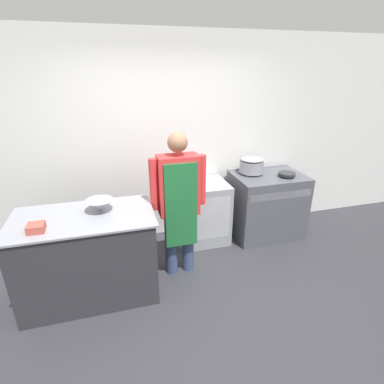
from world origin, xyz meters
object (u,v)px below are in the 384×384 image
object	(u,v)px
fridge_unit	(205,212)
stock_pot	(252,165)
stove	(266,205)
plastic_tub	(36,228)
saute_pan	(287,174)
mixing_bowl	(100,206)
person_cook	(179,199)

from	to	relation	value
fridge_unit	stock_pot	bearing A→B (deg)	3.77
stove	fridge_unit	world-z (taller)	stove
plastic_tub	saute_pan	xyz separation A→B (m)	(2.95, 0.73, -0.02)
plastic_tub	mixing_bowl	bearing A→B (deg)	26.45
plastic_tub	stock_pot	bearing A→B (deg)	21.01
mixing_bowl	saute_pan	xyz separation A→B (m)	(2.41, 0.46, -0.05)
person_cook	stock_pot	distance (m)	1.36
fridge_unit	plastic_tub	bearing A→B (deg)	-153.41
stove	fridge_unit	distance (m)	0.90
stove	stock_pot	distance (m)	0.63
stove	fridge_unit	xyz separation A→B (m)	(-0.90, 0.08, -0.03)
fridge_unit	plastic_tub	distance (m)	2.15
fridge_unit	mixing_bowl	bearing A→B (deg)	-153.36
person_cook	mixing_bowl	size ratio (longest dim) A/B	5.98
mixing_bowl	stock_pot	xyz separation A→B (m)	(2.01, 0.71, 0.04)
fridge_unit	person_cook	distance (m)	0.95
stove	plastic_tub	xyz separation A→B (m)	(-2.76, -0.85, 0.50)
stove	stock_pot	bearing A→B (deg)	150.17
stove	person_cook	xyz separation A→B (m)	(-1.40, -0.54, 0.49)
mixing_bowl	plastic_tub	bearing A→B (deg)	-153.55
plastic_tub	saute_pan	bearing A→B (deg)	13.94
person_cook	plastic_tub	size ratio (longest dim) A/B	11.66
mixing_bowl	saute_pan	bearing A→B (deg)	10.89
stove	mixing_bowl	xyz separation A→B (m)	(-2.22, -0.59, 0.53)
fridge_unit	mixing_bowl	distance (m)	1.58
stove	person_cook	distance (m)	1.58
fridge_unit	plastic_tub	world-z (taller)	plastic_tub
stove	plastic_tub	world-z (taller)	plastic_tub
stove	stock_pot	xyz separation A→B (m)	(-0.22, 0.12, 0.58)
stock_pot	stove	bearing A→B (deg)	-29.83
stove	saute_pan	size ratio (longest dim) A/B	4.26
saute_pan	stove	bearing A→B (deg)	147.66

